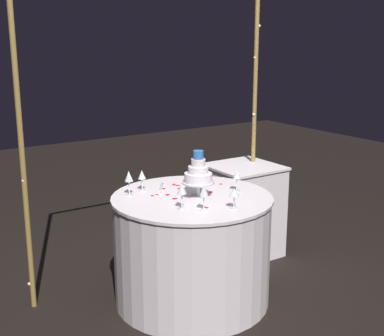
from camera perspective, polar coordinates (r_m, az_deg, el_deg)
ground_plane at (r=3.86m, az=0.00°, el=-14.04°), size 12.00×12.00×0.00m
decorative_arch at (r=3.87m, az=-4.33°, el=9.40°), size 2.01×0.05×2.35m
main_table at (r=3.70m, az=0.00°, el=-8.78°), size 1.11×1.11×0.77m
side_table at (r=4.49m, az=5.60°, el=-4.57°), size 0.55×0.55×0.78m
tiered_cake at (r=3.51m, az=0.69°, el=-0.66°), size 0.22×0.22×0.32m
wine_glass_0 at (r=3.27m, az=-1.12°, el=-2.38°), size 0.06×0.06×0.17m
wine_glass_1 at (r=3.31m, az=4.61°, el=-2.77°), size 0.06×0.06×0.13m
wine_glass_2 at (r=3.84m, az=0.66°, el=0.02°), size 0.06×0.06×0.16m
wine_glass_3 at (r=3.68m, az=4.92°, el=-0.88°), size 0.06×0.06×0.15m
wine_glass_4 at (r=3.25m, az=1.30°, el=-2.60°), size 0.06×0.06×0.17m
wine_glass_5 at (r=3.69m, az=-5.47°, el=-0.86°), size 0.06×0.06×0.15m
wine_glass_6 at (r=3.59m, az=-6.90°, el=-1.03°), size 0.06×0.06×0.17m
cake_knife at (r=3.72m, az=-3.43°, el=-2.32°), size 0.19×0.26×0.01m
rose_petal_0 at (r=3.74m, az=-1.39°, el=-2.24°), size 0.04×0.04×0.00m
rose_petal_1 at (r=3.75m, az=-3.12°, el=-2.24°), size 0.04×0.04×0.00m
rose_petal_2 at (r=3.85m, az=-0.27°, el=-1.77°), size 0.04×0.05×0.00m
rose_petal_3 at (r=3.51m, az=-1.90°, el=-3.36°), size 0.05×0.04×0.00m
rose_petal_4 at (r=3.60m, az=-2.69°, el=-2.93°), size 0.05×0.04×0.00m
rose_petal_5 at (r=3.86m, az=3.15°, el=-1.75°), size 0.03×0.03×0.00m
rose_petal_6 at (r=3.58m, az=-4.34°, el=-3.02°), size 0.02×0.03×0.00m
rose_petal_7 at (r=3.82m, az=-1.59°, el=-1.91°), size 0.04×0.03×0.00m
rose_petal_8 at (r=3.66m, az=2.07°, el=-2.63°), size 0.04×0.04×0.00m
rose_petal_9 at (r=3.33m, az=1.59°, el=-4.33°), size 0.03×0.04×0.00m
rose_petal_10 at (r=3.84m, az=-1.98°, el=-1.81°), size 0.04×0.04×0.00m
rose_petal_11 at (r=3.61m, az=-3.79°, el=-2.89°), size 0.03×0.04×0.00m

